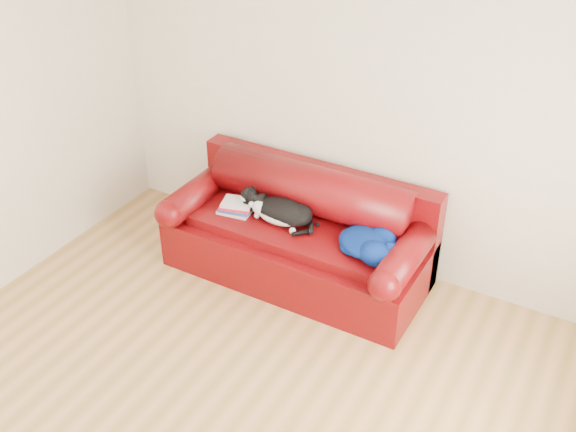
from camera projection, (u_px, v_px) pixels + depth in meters
name	position (u px, v px, depth m)	size (l,w,h in m)	color
ground	(221.00, 407.00, 4.41)	(4.50, 4.50, 0.00)	olive
room_shell	(226.00, 191.00, 3.47)	(4.52, 4.02, 2.61)	beige
sofa_base	(297.00, 250.00, 5.48)	(2.10, 0.90, 0.50)	#370302
sofa_back	(311.00, 205.00, 5.50)	(2.10, 1.01, 0.88)	#370302
book_stack	(237.00, 206.00, 5.47)	(0.29, 0.25, 0.10)	beige
cat	(282.00, 212.00, 5.31)	(0.69, 0.29, 0.25)	black
blanket	(369.00, 242.00, 5.00)	(0.56, 0.57, 0.16)	#020B44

